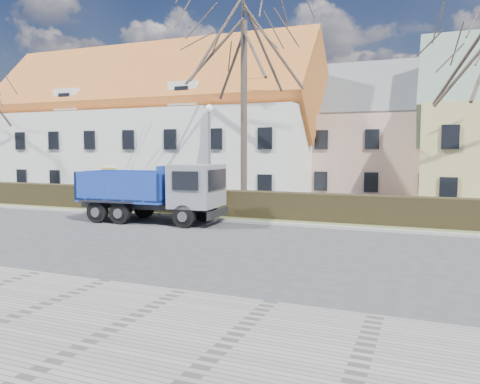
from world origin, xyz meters
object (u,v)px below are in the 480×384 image
at_px(streetlight, 210,159).
at_px(cart_frame, 152,210).
at_px(dump_truck, 147,192).
at_px(parked_car_a, 161,190).

bearing_deg(streetlight, cart_frame, -133.96).
height_order(dump_truck, parked_car_a, dump_truck).
distance_m(streetlight, cart_frame, 4.09).
bearing_deg(cart_frame, dump_truck, -64.25).
bearing_deg(dump_truck, parked_car_a, 114.23).
bearing_deg(cart_frame, parked_car_a, 117.97).
height_order(dump_truck, streetlight, streetlight).
height_order(cart_frame, parked_car_a, parked_car_a).
bearing_deg(parked_car_a, dump_truck, -172.85).
height_order(streetlight, parked_car_a, streetlight).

